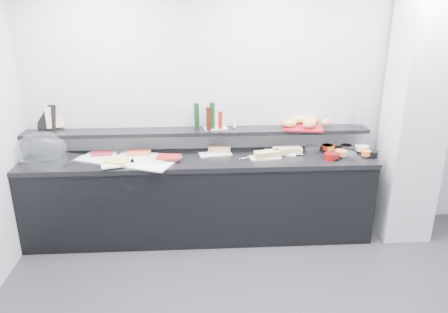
{
  "coord_description": "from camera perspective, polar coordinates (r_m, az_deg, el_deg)",
  "views": [
    {
      "loc": [
        -0.69,
        -2.51,
        2.45
      ],
      "look_at": [
        -0.45,
        1.45,
        1.0
      ],
      "focal_mm": 35.0,
      "sensor_mm": 36.0,
      "label": 1
    }
  ],
  "objects": [
    {
      "name": "sandwich_food_mid",
      "position": [
        4.48,
        5.73,
        0.33
      ],
      "size": [
        0.29,
        0.16,
        0.06
      ],
      "primitive_type": "cube",
      "rotation": [
        0.0,
        0.0,
        0.21
      ],
      "color": "tan",
      "rests_on": "sandwich_plate_mid"
    },
    {
      "name": "bread_roll_nw",
      "position": [
        4.75,
        9.33,
        4.68
      ],
      "size": [
        0.17,
        0.14,
        0.08
      ],
      "primitive_type": "ellipsoid",
      "rotation": [
        0.0,
        0.0,
        0.4
      ],
      "color": "tan",
      "rests_on": "bread_tray"
    },
    {
      "name": "food_salmon",
      "position": [
        4.6,
        -11.08,
        0.53
      ],
      "size": [
        0.24,
        0.16,
        0.02
      ],
      "primitive_type": "cube",
      "rotation": [
        0.0,
        0.0,
        -0.03
      ],
      "color": "#FA5E33",
      "rests_on": "platter_salmon"
    },
    {
      "name": "bread_roll_n",
      "position": [
        4.81,
        10.3,
        4.79
      ],
      "size": [
        0.18,
        0.14,
        0.08
      ],
      "primitive_type": "ellipsoid",
      "rotation": [
        0.0,
        0.0,
        0.31
      ],
      "color": "gold",
      "rests_on": "bread_tray"
    },
    {
      "name": "cloche_base",
      "position": [
        4.72,
        -21.55,
        -0.3
      ],
      "size": [
        0.59,
        0.5,
        0.04
      ],
      "primitive_type": "cube",
      "rotation": [
        0.0,
        0.0,
        -0.39
      ],
      "color": "silver",
      "rests_on": "counter_top"
    },
    {
      "name": "sandwich_plate_mid",
      "position": [
        4.49,
        5.38,
        -0.12
      ],
      "size": [
        0.33,
        0.18,
        0.01
      ],
      "primitive_type": "cube",
      "rotation": [
        0.0,
        0.0,
        0.14
      ],
      "color": "white",
      "rests_on": "counter_top"
    },
    {
      "name": "bottle_green_a",
      "position": [
        4.58,
        -3.59,
        5.38
      ],
      "size": [
        0.06,
        0.06,
        0.26
      ],
      "primitive_type": "cylinder",
      "rotation": [
        0.0,
        0.0,
        0.16
      ],
      "color": "#0E3313",
      "rests_on": "condiment_tray"
    },
    {
      "name": "fill_red_jam",
      "position": [
        4.55,
        14.24,
        0.12
      ],
      "size": [
        0.13,
        0.13,
        0.05
      ],
      "primitive_type": "cylinder",
      "rotation": [
        0.0,
        0.0,
        -0.38
      ],
      "color": "#630E0F",
      "rests_on": "bowl_red_jam"
    },
    {
      "name": "bread_roll_ne",
      "position": [
        4.82,
        11.57,
        4.74
      ],
      "size": [
        0.14,
        0.1,
        0.08
      ],
      "primitive_type": "ellipsoid",
      "rotation": [
        0.0,
        0.0,
        0.05
      ],
      "color": "tan",
      "rests_on": "bread_tray"
    },
    {
      "name": "bowl_red_jam",
      "position": [
        4.55,
        13.69,
        0.01
      ],
      "size": [
        0.12,
        0.12,
        0.07
      ],
      "primitive_type": "cylinder",
      "rotation": [
        0.0,
        0.0,
        0.06
      ],
      "color": "maroon",
      "rests_on": "counter_top"
    },
    {
      "name": "back_wall",
      "position": [
        4.7,
        5.11,
        6.44
      ],
      "size": [
        5.0,
        0.02,
        2.7
      ],
      "primitive_type": "cube",
      "color": "#B6B9BE",
      "rests_on": "ground"
    },
    {
      "name": "linen_runner",
      "position": [
        4.54,
        -12.27,
        -0.27
      ],
      "size": [
        1.07,
        0.8,
        0.01
      ],
      "primitive_type": "cube",
      "rotation": [
        0.0,
        0.0,
        -0.4
      ],
      "color": "white",
      "rests_on": "counter_top"
    },
    {
      "name": "sandwich_plate_right",
      "position": [
        4.65,
        7.29,
        0.54
      ],
      "size": [
        0.38,
        0.26,
        0.01
      ],
      "primitive_type": "cube",
      "rotation": [
        0.0,
        0.0,
        -0.35
      ],
      "color": "silver",
      "rests_on": "counter_top"
    },
    {
      "name": "shaker_pepper",
      "position": [
        4.61,
        1.4,
        4.27
      ],
      "size": [
        0.04,
        0.04,
        0.07
      ],
      "primitive_type": "cylinder",
      "rotation": [
        0.0,
        0.0,
        0.19
      ],
      "color": "white",
      "rests_on": "condiment_tray"
    },
    {
      "name": "bread_tray",
      "position": [
        4.68,
        10.22,
        3.75
      ],
      "size": [
        0.45,
        0.35,
        0.02
      ],
      "primitive_type": "cube",
      "rotation": [
        0.0,
        0.0,
        -0.17
      ],
      "color": "maroon",
      "rests_on": "wall_shelf"
    },
    {
      "name": "tongs_mid",
      "position": [
        4.44,
        2.86,
        -0.15
      ],
      "size": [
        0.15,
        0.07,
        0.01
      ],
      "primitive_type": "cylinder",
      "rotation": [
        0.0,
        1.57,
        0.39
      ],
      "color": "#A9ABB0",
      "rests_on": "sandwich_plate_mid"
    },
    {
      "name": "bowl_black_jam",
      "position": [
        4.84,
        15.65,
        1.05
      ],
      "size": [
        0.16,
        0.16,
        0.07
      ],
      "primitive_type": "cylinder",
      "rotation": [
        0.0,
        0.0,
        -0.34
      ],
      "color": "black",
      "rests_on": "counter_top"
    },
    {
      "name": "sandwich_plate_left",
      "position": [
        4.57,
        -1.15,
        0.34
      ],
      "size": [
        0.35,
        0.2,
        0.01
      ],
      "primitive_type": "cube",
      "rotation": [
        0.0,
        0.0,
        0.19
      ],
      "color": "white",
      "rests_on": "counter_top"
    },
    {
      "name": "platter_salmon",
      "position": [
        4.64,
        -11.89,
        0.39
      ],
      "size": [
        0.32,
        0.24,
        0.01
      ],
      "primitive_type": "cube",
      "rotation": [
        0.0,
        0.0,
        0.12
      ],
      "color": "white",
      "rests_on": "linen_runner"
    },
    {
      "name": "food_cheese",
      "position": [
        4.4,
        -13.86,
        -0.62
      ],
      "size": [
        0.25,
        0.2,
        0.02
      ],
      "primitive_type": "cube",
      "rotation": [
        0.0,
        0.0,
        -0.35
      ],
      "color": "#CDC74F",
      "rests_on": "platter_cheese"
    },
    {
      "name": "fill_black_jam",
      "position": [
        4.78,
        13.35,
        1.18
      ],
      "size": [
        0.15,
        0.15,
        0.05
      ],
      "primitive_type": "cylinder",
      "rotation": [
        0.0,
        0.0,
        -0.21
      ],
      "color": "#621C0E",
      "rests_on": "bowl_black_jam"
    },
    {
      "name": "food_meat_a",
      "position": [
        4.66,
        -15.63,
        0.4
      ],
      "size": [
        0.22,
        0.15,
        0.02
      ],
      "primitive_type": "cube",
      "rotation": [
        0.0,
        0.0,
        0.12
      ],
      "color": "maroon",
      "rests_on": "platter_meat_a"
    },
    {
      "name": "print_art",
      "position": [
        4.87,
        -21.27,
        4.8
      ],
      "size": [
        0.18,
        0.1,
        0.22
      ],
      "primitive_type": "cube",
      "rotation": [
        -0.21,
        0.0,
        0.34
      ],
      "color": "#D0A496",
      "rests_on": "framed_print"
    },
    {
      "name": "platter_cheese",
      "position": [
        4.4,
        -13.74,
        -0.86
      ],
      "size": [
        0.37,
        0.29,
        0.01
      ],
      "primitive_type": "cube",
      "rotation": [
        0.0,
        0.0,
        0.29
      ],
      "color": "white",
      "rests_on": "linen_runner"
    },
    {
      "name": "food_meat_b",
      "position": [
        4.42,
        -7.22,
        -0.08
      ],
      "size": [
        0.25,
        0.18,
        0.02
      ],
      "primitive_type": "cube",
      "rotation": [
        0.0,
        0.0,
        -0.12
      ],
      "color": "maroon",
      "rests_on": "platter_meat_b"
    },
    {
      "name": "bottle_green_b",
      "position": [
        4.53,
        -1.54,
        5.38
      ],
      "size": [
        0.06,
        0.06,
        0.28
      ],
      "primitive_type": "cylinder",
      "rotation": [
        0.0,
        0.0,
        -0.07
      ],
      "color": "#103B1B",
      "rests_on": "condiment_tray"
    },
    {
      "name": "sandwich_food_left",
      "position": [
        4.61,
        -0.58,
        0.99
      ],
      "size": [
        0.24,
        0.15,
        0.06
      ],
      "primitive_type": "cube",
      "rotation": [
        0.0,
        0.0,
        -0.29
      ],
      "color": "tan",
      "rests_on": "sandwich_plate_left"
    },
    {
      "name": "bottle_hot",
      "position": [
        4.55,
        -0.47,
        4.79
      ],
      "size": [
        0.05,
        0.05,
        0.18
      ],
      "primitive_type": "cylinder",
      "rotation": [
        0.0,
        0.0,
        0.04
      ],
      "color": "#A4220B",
      "rests_on": "condiment_tray"
    },
    {
      "name": "column",
      "position": [
        4.83,
        23.71,
        5.2
      ],
      "size": [
        0.5,
        0.5,
        2.7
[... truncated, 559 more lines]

